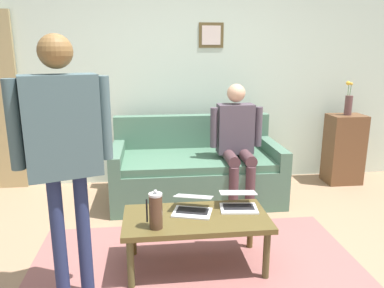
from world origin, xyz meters
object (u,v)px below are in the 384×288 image
couch (196,171)px  french_press (156,211)px  side_shelf (344,149)px  laptop_center (238,203)px  person_standing (63,139)px  coffee_table (196,222)px  person_seated (237,138)px  flower_vase (348,103)px  laptop_left (193,207)px

couch → french_press: (0.47, 1.52, 0.24)m
french_press → side_shelf: (-2.35, -1.81, -0.11)m
couch → laptop_center: 1.27m
french_press → person_standing: 0.79m
coffee_table → person_standing: (0.85, 0.29, 0.73)m
couch → coffee_table: couch is taller
coffee_table → person_seated: bearing=-116.5°
person_standing → person_seated: bearing=-134.6°
flower_vase → person_standing: size_ratio=0.24×
laptop_center → person_standing: size_ratio=0.18×
flower_vase → person_seated: (1.48, 0.51, -0.27)m
couch → flower_vase: (-1.88, -0.28, 0.70)m
french_press → flower_vase: size_ratio=0.70×
laptop_center → flower_vase: size_ratio=0.77×
french_press → laptop_left: bearing=-140.5°
couch → side_shelf: bearing=-171.5°
couch → person_standing: 2.10m
side_shelf → person_seated: size_ratio=0.67×
laptop_center → french_press: bearing=22.6°
side_shelf → person_seated: bearing=19.0°
laptop_left → french_press: 0.38m
flower_vase → person_seated: person_seated is taller
laptop_left → coffee_table: bearing=100.3°
person_standing → french_press: bearing=-165.8°
coffee_table → side_shelf: 2.64m
flower_vase → person_seated: bearing=19.0°
laptop_center → french_press: 0.71m
coffee_table → laptop_left: 0.12m
side_shelf → person_standing: bearing=33.9°
couch → coffee_table: bearing=82.9°
laptop_center → person_seated: 1.09m
laptop_left → french_press: french_press is taller
coffee_table → french_press: size_ratio=3.80×
coffee_table → person_seated: person_seated is taller
laptop_left → flower_vase: 2.65m
couch → coffee_table: size_ratio=1.67×
laptop_left → side_shelf: side_shelf is taller
couch → person_standing: bearing=58.6°
french_press → person_seated: size_ratio=0.22×
coffee_table → laptop_center: (-0.35, -0.12, 0.09)m
side_shelf → french_press: bearing=37.5°
french_press → person_standing: (0.55, 0.14, 0.55)m
coffee_table → side_shelf: size_ratio=1.27×
side_shelf → laptop_left: bearing=37.2°
laptop_left → person_standing: (0.83, 0.37, 0.64)m
person_seated → french_press: bearing=56.1°
laptop_center → coffee_table: bearing=18.9°
person_seated → flower_vase: bearing=-161.0°
person_standing → flower_vase: bearing=-146.1°
couch → flower_vase: 2.02m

